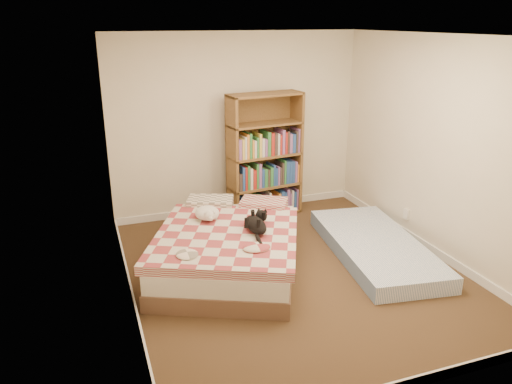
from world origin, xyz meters
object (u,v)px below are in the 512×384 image
object	(u,v)px
bed	(228,246)
bookshelf	(264,173)
black_cat	(255,223)
white_dog	(208,213)
floor_mattress	(375,247)

from	to	relation	value
bed	bookshelf	distance (m)	1.71
black_cat	white_dog	size ratio (longest dim) A/B	1.77
black_cat	floor_mattress	bearing A→B (deg)	30.26
bookshelf	floor_mattress	xyz separation A→B (m)	(0.78, -1.67, -0.52)
floor_mattress	black_cat	bearing A→B (deg)	-176.47
floor_mattress	white_dog	xyz separation A→B (m)	(-1.87, 0.58, 0.47)
bed	black_cat	world-z (taller)	black_cat
black_cat	white_dog	bearing A→B (deg)	166.05
bookshelf	black_cat	distance (m)	1.70
bed	white_dog	xyz separation A→B (m)	(-0.15, 0.28, 0.31)
bookshelf	black_cat	size ratio (longest dim) A/B	2.36
bed	bookshelf	world-z (taller)	bookshelf
bed	black_cat	distance (m)	0.44
black_cat	bed	bearing A→B (deg)	179.19
black_cat	white_dog	xyz separation A→B (m)	(-0.40, 0.46, 0.00)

